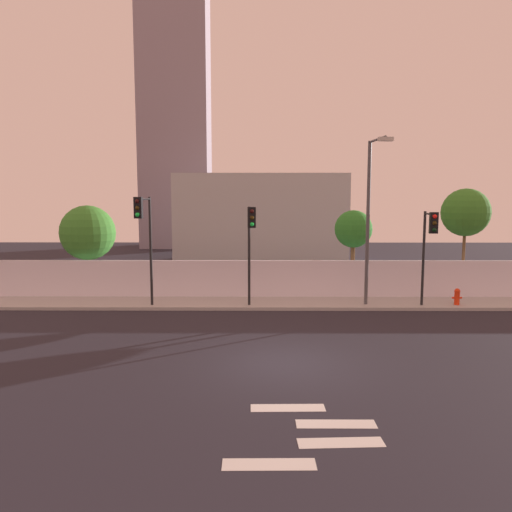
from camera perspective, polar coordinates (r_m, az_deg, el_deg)
ground_plane at (r=15.60m, az=3.18°, el=-12.18°), size 80.00×80.00×0.00m
sidewalk at (r=23.48m, az=2.19°, el=-5.46°), size 36.00×2.40×0.15m
perimeter_wall at (r=24.56m, az=2.10°, el=-2.59°), size 36.00×0.18×1.80m
crosswalk_marking at (r=11.45m, az=6.09°, el=-19.54°), size 3.35×3.02×0.01m
traffic_light_left at (r=22.84m, az=19.26°, el=1.99°), size 0.35×1.59×4.28m
traffic_light_center at (r=22.12m, az=-12.71°, el=3.21°), size 0.40×1.70×4.91m
traffic_light_right at (r=21.87m, az=-0.64°, el=2.49°), size 0.37×1.11×4.48m
street_lamp_curbside at (r=22.74m, az=12.98°, el=5.25°), size 0.62×2.26×7.38m
fire_hydrant at (r=24.55m, az=22.09°, el=-4.28°), size 0.44×0.26×0.76m
roadside_tree_leftmost at (r=27.11m, az=-18.77°, el=2.52°), size 2.83×2.83×4.63m
roadside_tree_midleft at (r=26.07m, az=11.12°, el=2.98°), size 1.93×1.93×4.38m
roadside_tree_midright at (r=27.68m, az=22.94°, el=4.60°), size 2.45×2.45×5.49m
low_building_distant at (r=38.26m, az=0.54°, el=4.29°), size 12.67×6.00×6.73m
tower_on_skyline at (r=51.99m, az=-9.32°, el=18.61°), size 6.65×5.00×31.46m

